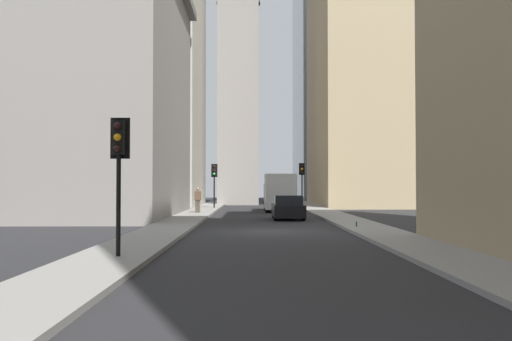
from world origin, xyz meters
name	(u,v)px	position (x,y,z in m)	size (l,w,h in m)	color
ground_plane	(269,231)	(0.00, 0.00, 0.00)	(135.00, 135.00, 0.00)	#262628
sidewalk_right	(166,230)	(0.00, 4.50, 0.07)	(90.00, 2.20, 0.14)	gray
sidewalk_left	(371,230)	(0.00, -4.50, 0.07)	(90.00, 2.20, 0.14)	gray
building_left_far	(366,37)	(30.69, -10.60, 16.67)	(17.75, 10.00, 33.34)	#9E8966
building_right_far	(147,57)	(28.29, 10.59, 14.07)	(13.82, 10.50, 28.12)	#B7B2A5
building_right_midfar	(98,69)	(11.43, 10.59, 9.45)	(16.97, 10.50, 18.88)	gray
church_spire	(238,41)	(34.16, 2.11, 17.16)	(4.63, 4.63, 32.84)	gray
delivery_truck	(279,192)	(18.84, -1.40, 1.46)	(6.46, 2.25, 2.84)	silver
sedan_black	(288,208)	(8.56, -1.40, 0.66)	(4.30, 1.78, 1.42)	black
traffic_light_foreground	(119,154)	(-9.79, 4.28, 2.84)	(0.43, 0.52, 3.68)	black
traffic_light_midblock	(302,174)	(27.14, -3.91, 3.02)	(0.43, 0.52, 3.92)	black
traffic_light_far_junction	(214,175)	(22.49, 3.85, 2.83)	(0.43, 0.52, 3.66)	black
pedestrian	(198,199)	(13.91, 4.42, 1.08)	(0.26, 0.44, 1.72)	#473D33
discarded_bottle	(356,224)	(0.77, -3.99, 0.25)	(0.07, 0.07, 0.27)	#236033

